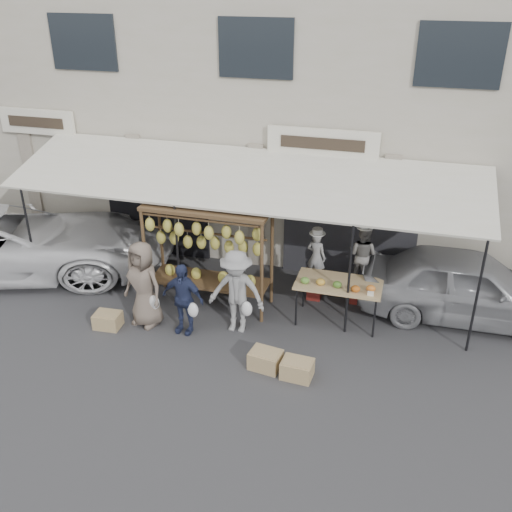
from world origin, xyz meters
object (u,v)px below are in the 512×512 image
at_px(crate_near_b, 297,369).
at_px(sedan, 467,286).
at_px(vendor_left, 316,257).
at_px(customer_mid, 183,298).
at_px(customer_right, 237,292).
at_px(vendor_right, 362,255).
at_px(crate_near_a, 266,360).
at_px(customer_left, 144,284).
at_px(produce_table, 339,285).
at_px(crate_far, 108,320).
at_px(banana_rack, 207,238).

xyz_separation_m(crate_near_b, sedan, (2.88, 2.87, 0.57)).
height_order(vendor_left, sedan, vendor_left).
relative_size(customer_mid, customer_right, 0.86).
relative_size(vendor_right, crate_near_a, 2.34).
bearing_deg(customer_left, customer_right, 24.62).
xyz_separation_m(customer_left, sedan, (6.18, 2.01, -0.17)).
distance_m(produce_table, crate_far, 4.67).
distance_m(customer_left, crate_near_a, 2.89).
relative_size(produce_table, crate_near_b, 3.14).
bearing_deg(vendor_right, crate_far, 46.09).
height_order(banana_rack, vendor_left, banana_rack).
relative_size(crate_far, sedan, 0.12).
height_order(crate_far, sedan, sedan).
bearing_deg(customer_mid, banana_rack, 88.40).
relative_size(customer_left, crate_near_a, 3.25).
height_order(crate_near_b, crate_far, crate_near_b).
bearing_deg(produce_table, vendor_left, 126.20).
bearing_deg(customer_left, produce_table, 32.50).
xyz_separation_m(customer_mid, crate_near_a, (1.85, -0.70, -0.58)).
height_order(vendor_left, customer_mid, vendor_left).
bearing_deg(customer_left, vendor_right, 42.89).
bearing_deg(customer_left, vendor_left, 47.96).
bearing_deg(vendor_right, customer_mid, 52.50).
height_order(crate_near_a, crate_near_b, crate_near_a).
xyz_separation_m(customer_right, sedan, (4.34, 1.74, -0.14)).
bearing_deg(crate_near_a, customer_mid, 159.35).
distance_m(banana_rack, produce_table, 2.81).
bearing_deg(crate_near_a, vendor_right, 64.25).
xyz_separation_m(produce_table, customer_right, (-1.86, -0.81, -0.00)).
height_order(produce_table, crate_near_b, produce_table).
distance_m(banana_rack, vendor_left, 2.35).
xyz_separation_m(banana_rack, produce_table, (2.72, 0.04, -0.70)).
relative_size(vendor_left, crate_near_a, 2.11).
xyz_separation_m(customer_right, crate_near_a, (0.86, -1.02, -0.70)).
height_order(banana_rack, crate_near_a, banana_rack).
relative_size(vendor_right, sedan, 0.30).
bearing_deg(produce_table, crate_near_b, -101.63).
relative_size(banana_rack, customer_left, 1.45).
bearing_deg(vendor_right, customer_right, 58.02).
xyz_separation_m(vendor_left, vendor_right, (0.95, 0.12, 0.13)).
relative_size(vendor_right, crate_near_b, 2.39).
distance_m(vendor_left, customer_left, 3.63).
relative_size(customer_left, customer_right, 1.04).
distance_m(customer_right, sedan, 4.68).
xyz_separation_m(customer_right, crate_far, (-2.53, -0.62, -0.71)).
distance_m(vendor_right, customer_right, 2.83).
xyz_separation_m(customer_left, customer_right, (1.84, 0.27, -0.03)).
xyz_separation_m(vendor_left, customer_right, (-1.25, -1.64, -0.13)).
bearing_deg(vendor_right, produce_table, 89.76).
xyz_separation_m(customer_left, crate_near_b, (3.30, -0.85, -0.74)).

